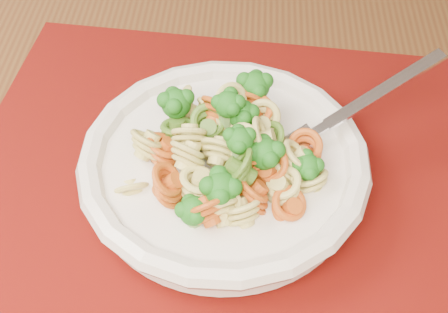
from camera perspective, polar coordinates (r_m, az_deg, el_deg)
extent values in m
cube|color=#4D3015|center=(0.63, -5.18, 5.27)|extent=(1.65, 1.20, 0.04)
cube|color=#530E03|center=(0.53, 1.73, -1.97)|extent=(0.55, 0.47, 0.00)
cylinder|color=silver|center=(0.52, 0.00, -2.57)|extent=(0.10, 0.10, 0.01)
cylinder|color=silver|center=(0.51, 0.00, -1.32)|extent=(0.21, 0.21, 0.03)
torus|color=silver|center=(0.50, 0.00, -0.32)|extent=(0.23, 0.23, 0.02)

